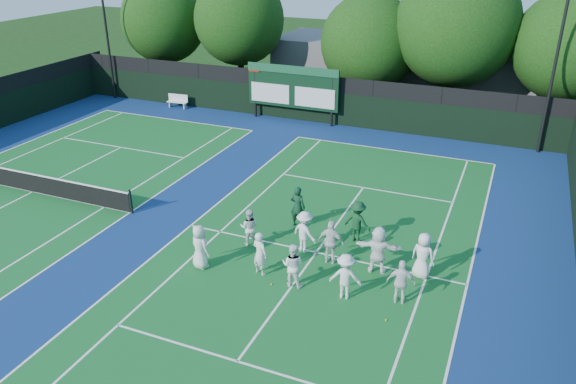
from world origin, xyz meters
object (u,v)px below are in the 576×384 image
at_px(bench, 178,100).
at_px(coach_left, 298,207).
at_px(tennis_net, 31,182).
at_px(scoreboard, 292,87).

xyz_separation_m(bench, coach_left, (13.96, -12.69, 0.38)).
relative_size(tennis_net, bench, 7.64).
bearing_deg(bench, scoreboard, 1.50).
bearing_deg(tennis_net, scoreboard, 64.40).
distance_m(scoreboard, coach_left, 14.12).
bearing_deg(coach_left, tennis_net, 11.61).
xyz_separation_m(tennis_net, bench, (-1.40, 14.37, 0.00)).
xyz_separation_m(scoreboard, coach_left, (5.57, -12.90, -1.31)).
relative_size(scoreboard, tennis_net, 0.53).
relative_size(scoreboard, bench, 4.06).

